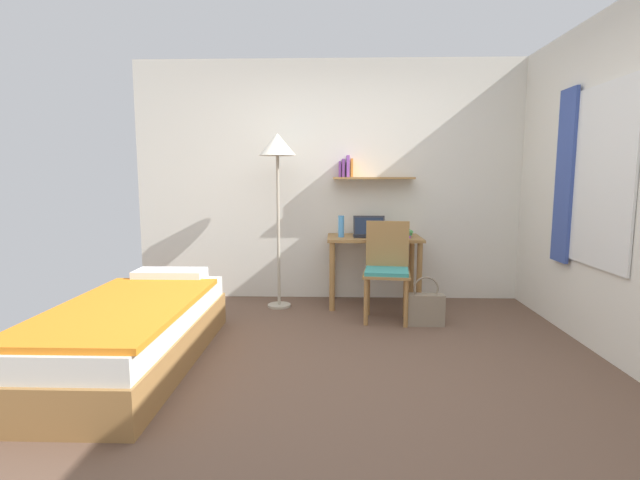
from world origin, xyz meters
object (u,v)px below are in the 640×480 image
object	(u,v)px
bed	(134,332)
water_bottle	(341,226)
desk_chair	(387,266)
standing_lamp	(278,156)
desk	(374,250)
handbag	(425,308)
laptop	(369,231)
book_stack	(402,233)

from	to	relation	value
bed	water_bottle	world-z (taller)	water_bottle
desk_chair	standing_lamp	distance (m)	1.55
bed	desk	world-z (taller)	desk
desk_chair	water_bottle	xyz separation A→B (m)	(-0.43, 0.46, 0.33)
handbag	desk	bearing A→B (deg)	121.36
bed	standing_lamp	xyz separation A→B (m)	(0.87, 1.55, 1.32)
water_bottle	laptop	bearing A→B (deg)	11.70
desk_chair	book_stack	xyz separation A→B (m)	(0.20, 0.49, 0.26)
desk	desk_chair	xyz separation A→B (m)	(0.08, -0.51, -0.08)
desk_chair	laptop	size ratio (longest dim) A/B	2.77
standing_lamp	book_stack	distance (m)	1.50
bed	standing_lamp	size ratio (longest dim) A/B	1.15
handbag	bed	bearing A→B (deg)	-156.80
desk_chair	book_stack	distance (m)	0.59
bed	desk	distance (m)	2.52
bed	book_stack	xyz separation A→B (m)	(2.14, 1.65, 0.53)
bed	desk_chair	xyz separation A→B (m)	(1.94, 1.16, 0.27)
laptop	book_stack	bearing A→B (deg)	-5.49
desk_chair	handbag	size ratio (longest dim) A/B	2.05
bed	standing_lamp	bearing A→B (deg)	60.79
desk_chair	handbag	distance (m)	0.52
bed	handbag	bearing A→B (deg)	23.20
laptop	desk_chair	bearing A→B (deg)	-75.91
standing_lamp	handbag	bearing A→B (deg)	-22.25
water_bottle	book_stack	distance (m)	0.64
bed	desk_chair	world-z (taller)	desk_chair
book_stack	water_bottle	bearing A→B (deg)	-177.37
water_bottle	desk_chair	bearing A→B (deg)	-47.25
desk	desk_chair	distance (m)	0.52
bed	handbag	distance (m)	2.48
bed	water_bottle	size ratio (longest dim) A/B	9.13
laptop	bed	bearing A→B (deg)	-137.12
desk	handbag	world-z (taller)	desk
desk	water_bottle	xyz separation A→B (m)	(-0.35, -0.05, 0.25)
desk	standing_lamp	bearing A→B (deg)	-173.62
laptop	water_bottle	distance (m)	0.31
bed	water_bottle	bearing A→B (deg)	46.93
desk_chair	book_stack	size ratio (longest dim) A/B	3.63
water_bottle	standing_lamp	bearing A→B (deg)	-174.20
desk	standing_lamp	size ratio (longest dim) A/B	0.54
standing_lamp	water_bottle	distance (m)	0.97
desk_chair	bed	bearing A→B (deg)	-149.20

